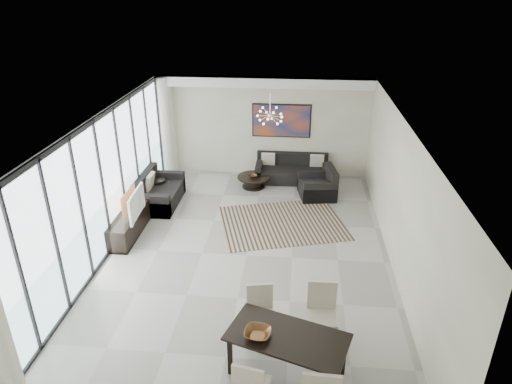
# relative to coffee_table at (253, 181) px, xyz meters

# --- Properties ---
(room_shell) EXTENTS (6.00, 9.00, 2.90)m
(room_shell) POSITION_rel_coffee_table_xyz_m (0.67, -3.49, 1.27)
(room_shell) COLOR #A8A39B
(room_shell) RESTS_ON ground
(window_wall) EXTENTS (0.37, 8.95, 2.90)m
(window_wall) POSITION_rel_coffee_table_xyz_m (-2.65, -3.49, 1.29)
(window_wall) COLOR silver
(window_wall) RESTS_ON floor
(soffit) EXTENTS (5.98, 0.40, 0.26)m
(soffit) POSITION_rel_coffee_table_xyz_m (0.20, 0.81, 2.59)
(soffit) COLOR white
(soffit) RESTS_ON room_shell
(painting) EXTENTS (1.68, 0.04, 0.98)m
(painting) POSITION_rel_coffee_table_xyz_m (0.70, 0.98, 1.47)
(painting) COLOR #B04718
(painting) RESTS_ON room_shell
(chandelier) EXTENTS (0.66, 0.66, 0.71)m
(chandelier) POSITION_rel_coffee_table_xyz_m (0.50, -0.99, 2.17)
(chandelier) COLOR silver
(chandelier) RESTS_ON room_shell
(rug) EXTENTS (3.32, 2.87, 0.01)m
(rug) POSITION_rel_coffee_table_xyz_m (0.90, -2.01, -0.17)
(rug) COLOR black
(rug) RESTS_ON floor
(coffee_table) EXTENTS (0.91, 0.91, 0.32)m
(coffee_table) POSITION_rel_coffee_table_xyz_m (0.00, 0.00, 0.00)
(coffee_table) COLOR black
(coffee_table) RESTS_ON floor
(bowl_coffee) EXTENTS (0.26, 0.26, 0.07)m
(bowl_coffee) POSITION_rel_coffee_table_xyz_m (0.00, -0.06, 0.17)
(bowl_coffee) COLOR brown
(bowl_coffee) RESTS_ON coffee_table
(sofa_main) EXTENTS (2.06, 0.84, 0.75)m
(sofa_main) POSITION_rel_coffee_table_xyz_m (1.06, 0.57, 0.07)
(sofa_main) COLOR black
(sofa_main) RESTS_ON floor
(loveseat) EXTENTS (0.93, 1.65, 0.83)m
(loveseat) POSITION_rel_coffee_table_xyz_m (-2.35, -1.28, 0.10)
(loveseat) COLOR black
(loveseat) RESTS_ON floor
(armchair) EXTENTS (1.06, 1.10, 0.81)m
(armchair) POSITION_rel_coffee_table_xyz_m (1.79, -0.44, 0.10)
(armchair) COLOR black
(armchair) RESTS_ON floor
(side_table) EXTENTS (0.36, 0.36, 0.50)m
(side_table) POSITION_rel_coffee_table_xyz_m (-2.45, -0.88, 0.15)
(side_table) COLOR black
(side_table) RESTS_ON floor
(tv_console) EXTENTS (0.48, 1.70, 0.53)m
(tv_console) POSITION_rel_coffee_table_xyz_m (-2.56, -2.88, 0.09)
(tv_console) COLOR black
(tv_console) RESTS_ON floor
(television) EXTENTS (0.19, 1.05, 0.60)m
(television) POSITION_rel_coffee_table_xyz_m (-2.40, -2.96, 0.65)
(television) COLOR gray
(television) RESTS_ON tv_console
(dining_table) EXTENTS (1.89, 1.35, 0.71)m
(dining_table) POSITION_rel_coffee_table_xyz_m (1.15, -6.59, 0.44)
(dining_table) COLOR black
(dining_table) RESTS_ON floor
(dining_chair_nw) EXTENTS (0.50, 0.50, 0.93)m
(dining_chair_nw) POSITION_rel_coffee_table_xyz_m (0.70, -5.81, 0.35)
(dining_chair_nw) COLOR beige
(dining_chair_nw) RESTS_ON floor
(dining_chair_ne) EXTENTS (0.48, 0.48, 1.01)m
(dining_chair_ne) POSITION_rel_coffee_table_xyz_m (1.68, -5.76, 0.40)
(dining_chair_ne) COLOR beige
(dining_chair_ne) RESTS_ON floor
(bowl_dining) EXTENTS (0.44, 0.44, 0.09)m
(bowl_dining) POSITION_rel_coffee_table_xyz_m (0.73, -6.63, 0.58)
(bowl_dining) COLOR brown
(bowl_dining) RESTS_ON dining_table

